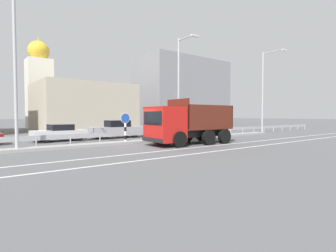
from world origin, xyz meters
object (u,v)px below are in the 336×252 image
Objects in this scene: street_lamp_3 at (264,88)px; dump_truck at (180,126)px; parked_car_5 at (158,128)px; church_tower at (39,86)px; parked_car_4 at (116,129)px; parked_car_3 at (59,133)px; median_road_sign at (125,128)px; street_lamp_2 at (180,84)px; street_lamp_1 at (15,57)px.

dump_truck is at bearing -169.94° from street_lamp_3.
street_lamp_3 reaches higher than parked_car_5.
street_lamp_3 is at bearing -59.70° from church_tower.
parked_car_3 is at bearing 89.91° from parked_car_4.
parked_car_4 is (1.70, 4.82, -0.38)m from median_road_sign.
parked_car_4 reaches higher than parked_car_5.
parked_car_3 is 4.96m from parked_car_4.
street_lamp_2 reaches higher than dump_truck.
parked_car_4 is at bearing 97.36° from parked_car_5.
parked_car_5 is at bearing -90.15° from parked_car_3.
median_road_sign is 0.47× the size of parked_car_4.
dump_truck is at bearing -16.88° from street_lamp_1.
church_tower reaches higher than street_lamp_2.
median_road_sign is 8.51m from parked_car_5.
parked_car_5 is at bearing -84.59° from parked_car_4.
parked_car_3 is (3.64, 4.93, -4.64)m from street_lamp_1.
median_road_sign is 0.23× the size of street_lamp_1.
dump_truck is at bearing -144.66° from parked_car_3.
church_tower is at bearing 99.76° from street_lamp_2.
parked_car_3 is (-5.99, 7.85, -0.61)m from dump_truck.
median_road_sign is (-2.73, 2.95, -0.12)m from dump_truck.
parked_car_5 is 0.26× the size of church_tower.
street_lamp_1 is 7.68m from parked_car_3.
street_lamp_2 is at bearing -122.74° from parked_car_3.
parked_car_4 is (-15.40, 5.22, -4.26)m from street_lamp_3.
church_tower reaches higher than dump_truck.
median_road_sign is at bearing 45.92° from dump_truck.
street_lamp_1 is (-6.89, -0.03, 4.16)m from median_road_sign.
median_road_sign is 0.25× the size of street_lamp_3.
church_tower is at bearing 89.61° from median_road_sign.
church_tower reaches higher than parked_car_5.
street_lamp_3 is 2.21× the size of parked_car_3.
dump_truck is 0.69× the size of street_lamp_1.
street_lamp_1 is at bearing 141.55° from parked_car_3.
median_road_sign is at bearing -148.37° from parked_car_3.
median_road_sign is 6.22m from street_lamp_2.
street_lamp_3 is 12.59m from parked_car_5.
street_lamp_3 is (14.37, 2.55, 3.76)m from dump_truck.
street_lamp_3 is 0.62× the size of church_tower.
dump_truck is 1.39× the size of parked_car_4.
church_tower is (3.45, 23.63, 6.06)m from parked_car_3.
parked_car_3 is 9.97m from parked_car_5.
dump_truck is 0.78× the size of street_lamp_2.
parked_car_3 is (-8.37, 4.98, -4.02)m from street_lamp_2.
dump_truck is 4.03m from median_road_sign.
street_lamp_2 is 29.10m from church_tower.
parked_car_5 is (3.97, 8.17, -0.58)m from dump_truck.
street_lamp_1 reaches higher than parked_car_5.
dump_truck is 2.96× the size of median_road_sign.
street_lamp_2 is (12.01, -0.05, -0.62)m from street_lamp_1.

